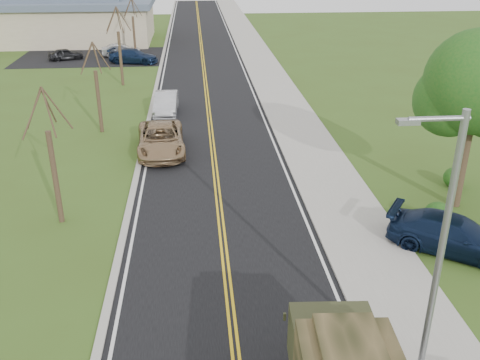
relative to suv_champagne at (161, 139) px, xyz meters
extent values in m
cube|color=black|center=(3.00, 21.93, -0.79)|extent=(8.00, 120.00, 0.01)
cube|color=#9E998E|center=(7.15, 21.93, -0.73)|extent=(0.30, 120.00, 0.12)
cube|color=#9E998E|center=(8.90, 21.93, -0.74)|extent=(3.20, 120.00, 0.10)
cube|color=#9E998E|center=(-1.15, 21.93, -0.74)|extent=(0.30, 120.00, 0.10)
cylinder|color=gray|center=(8.00, -18.57, 3.21)|extent=(0.18, 0.18, 8.00)
cylinder|color=gray|center=(7.40, -18.57, 7.01)|extent=(1.40, 0.12, 0.12)
cube|color=gray|center=(6.70, -18.57, 6.96)|extent=(0.50, 0.22, 0.12)
cylinder|color=#38281C|center=(14.00, -8.07, 1.73)|extent=(0.44, 0.44, 5.04)
sphere|color=#184E16|center=(14.00, -8.07, 5.06)|extent=(4.50, 4.50, 4.50)
sphere|color=#184E16|center=(13.20, -7.57, 4.16)|extent=(3.24, 3.24, 3.24)
cylinder|color=#38281C|center=(-4.00, -8.07, 1.31)|extent=(0.24, 0.24, 4.20)
cylinder|color=#38281C|center=(-3.52, -7.94, 4.33)|extent=(1.01, 0.33, 1.90)
cylinder|color=#38281C|center=(-3.97, -7.45, 4.26)|extent=(0.13, 1.29, 1.74)
cylinder|color=#38281C|center=(-4.46, -7.89, 4.33)|extent=(0.98, 0.43, 1.90)
cylinder|color=#38281C|center=(-4.39, -8.55, 4.26)|extent=(0.79, 1.05, 1.77)
cylinder|color=#38281C|center=(-3.73, -8.48, 4.33)|extent=(0.58, 0.90, 1.90)
cylinder|color=#38281C|center=(-4.00, 3.93, 1.19)|extent=(0.24, 0.24, 3.96)
cylinder|color=#38281C|center=(-3.55, 4.05, 4.04)|extent=(0.96, 0.32, 1.79)
cylinder|color=#38281C|center=(-3.97, 4.52, 3.97)|extent=(0.12, 1.22, 1.65)
cylinder|color=#38281C|center=(-4.43, 4.10, 4.04)|extent=(0.93, 0.41, 1.79)
cylinder|color=#38281C|center=(-4.37, 3.48, 3.97)|extent=(0.75, 0.99, 1.67)
cylinder|color=#38281C|center=(-3.75, 3.54, 4.04)|extent=(0.55, 0.85, 1.80)
cylinder|color=#38281C|center=(-4.00, 15.93, 1.43)|extent=(0.24, 0.24, 4.44)
cylinder|color=#38281C|center=(-3.50, 16.07, 4.63)|extent=(1.07, 0.35, 2.00)
cylinder|color=#38281C|center=(-3.97, 16.59, 4.54)|extent=(0.13, 1.36, 1.84)
cylinder|color=#38281C|center=(-4.49, 16.12, 4.63)|extent=(1.03, 0.46, 2.00)
cylinder|color=#38281C|center=(-4.41, 15.43, 4.54)|extent=(0.83, 1.10, 1.87)
cylinder|color=#38281C|center=(-3.72, 15.50, 4.63)|extent=(0.61, 0.95, 2.01)
cylinder|color=#38281C|center=(-4.00, 27.93, 1.25)|extent=(0.24, 0.24, 4.08)
cylinder|color=#38281C|center=(-3.54, 28.06, 4.19)|extent=(0.99, 0.33, 1.84)
cylinder|color=#38281C|center=(-3.97, 28.53, 4.11)|extent=(0.13, 1.25, 1.69)
cylinder|color=#38281C|center=(-4.45, 28.11, 4.19)|extent=(0.95, 0.42, 1.85)
cylinder|color=#38281C|center=(-4.38, 27.47, 4.11)|extent=(0.77, 1.02, 1.72)
cylinder|color=#38281C|center=(-3.74, 27.53, 4.19)|extent=(0.57, 0.88, 1.85)
cube|color=tan|center=(-13.00, 37.93, 1.31)|extent=(20.00, 12.00, 4.20)
cube|color=#475466|center=(-13.00, 37.93, 3.71)|extent=(21.00, 13.00, 0.70)
cube|color=black|center=(-7.00, 27.93, -0.78)|extent=(18.00, 10.00, 0.02)
cube|color=#32351D|center=(5.45, -18.59, 0.93)|extent=(2.27, 1.85, 1.27)
cube|color=black|center=(5.50, -17.78, 1.11)|extent=(2.00, 0.19, 0.63)
imported|color=#9E7E59|center=(0.00, 0.00, 0.00)|extent=(2.98, 5.86, 1.59)
imported|color=#BCBDC1|center=(0.00, 7.60, -0.06)|extent=(1.67, 4.50, 1.47)
imported|color=#0D1A32|center=(12.04, -11.93, -0.06)|extent=(5.37, 4.56, 1.47)
imported|color=black|center=(-10.92, 26.77, -0.21)|extent=(3.70, 2.46, 1.17)
imported|color=#A1A1A5|center=(-5.49, 28.09, -0.14)|extent=(4.12, 2.00, 1.30)
imported|color=#101E3A|center=(-3.89, 24.60, -0.09)|extent=(5.15, 3.04, 1.40)
camera|label=1|loc=(2.06, -29.40, 10.64)|focal=40.00mm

